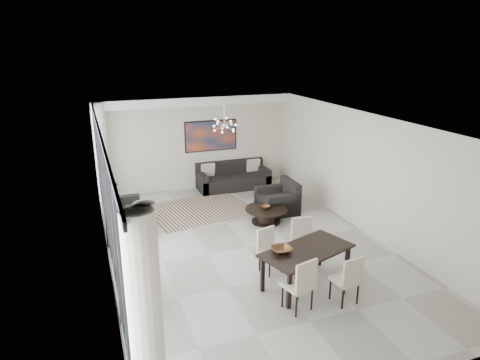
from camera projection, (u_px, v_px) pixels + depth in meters
name	position (u px, v px, depth m)	size (l,w,h in m)	color
room_shell	(267.00, 185.00, 9.42)	(6.00, 9.00, 2.90)	#A8A39B
window_wall	(111.00, 203.00, 8.33)	(0.37, 8.95, 2.90)	white
soffit	(196.00, 101.00, 12.70)	(5.98, 0.40, 0.26)	white
painting	(211.00, 136.00, 13.36)	(1.68, 0.04, 0.98)	#BC4A1A
chandelier	(224.00, 125.00, 11.32)	(0.66, 0.66, 0.71)	silver
rug	(199.00, 209.00, 11.90)	(2.69, 2.07, 0.01)	black
coffee_table	(266.00, 214.00, 11.02)	(1.08, 1.08, 0.38)	black
bowl_coffee	(266.00, 207.00, 10.94)	(0.26, 0.26, 0.08)	brown
sofa_main	(233.00, 179.00, 13.62)	(2.25, 0.92, 0.82)	black
loveseat	(122.00, 219.00, 10.53)	(0.96, 1.71, 0.85)	black
armchair	(279.00, 201.00, 11.71)	(1.00, 1.05, 0.86)	black
side_table	(111.00, 190.00, 12.44)	(0.37, 0.37, 0.52)	black
tv_console	(128.00, 286.00, 7.75)	(0.43, 1.52, 0.48)	black
television	(134.00, 259.00, 7.65)	(0.96, 0.13, 0.55)	gray
dining_table	(307.00, 254.00, 8.04)	(1.98, 1.41, 0.75)	black
dining_chair_sw	(302.00, 282.00, 7.25)	(0.56, 0.56, 1.00)	beige
dining_chair_se	(349.00, 277.00, 7.46)	(0.48, 0.48, 0.94)	beige
dining_chair_nw	(268.00, 247.00, 8.61)	(0.51, 0.51, 0.90)	beige
dining_chair_ne	(303.00, 237.00, 8.95)	(0.49, 0.49, 0.97)	beige
bowl_dining	(282.00, 250.00, 7.90)	(0.38, 0.38, 0.09)	brown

